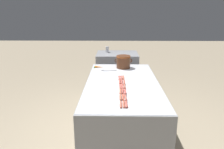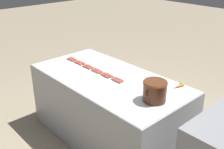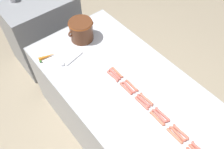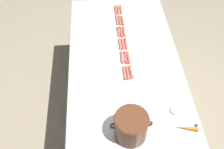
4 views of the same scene
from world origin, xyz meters
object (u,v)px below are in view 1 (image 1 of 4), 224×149
(hot_dog_10, at_px, (122,82))
(hot_dog_13, at_px, (126,98))
(hot_dog_5, at_px, (119,78))
(hot_dog_7, at_px, (123,97))
(hot_dog_15, at_px, (125,86))
(carrot, at_px, (99,67))
(hot_dog_0, at_px, (121,104))
(hot_dog_6, at_px, (124,104))
(hot_dog_4, at_px, (120,82))
(hot_dog_8, at_px, (123,91))
(hot_dog_11, at_px, (121,78))
(hot_dog_3, at_px, (120,86))
(hot_dog_17, at_px, (123,78))
(serving_spoon, at_px, (105,70))
(hot_dog_1, at_px, (120,97))
(back_cabinet, at_px, (117,76))
(hot_dog_14, at_px, (125,92))
(hot_dog_2, at_px, (120,91))
(hot_dog_12, at_px, (126,104))
(soda_can, at_px, (107,49))
(hot_dog_16, at_px, (124,82))
(bean_pot, at_px, (123,61))
(hot_dog_9, at_px, (122,86))

(hot_dog_10, height_order, hot_dog_13, same)
(hot_dog_5, distance_m, hot_dog_7, 0.73)
(hot_dog_15, relative_size, carrot, 0.88)
(hot_dog_0, xyz_separation_m, hot_dog_6, (0.03, 0.00, 0.00))
(hot_dog_4, bearing_deg, hot_dog_0, -90.16)
(hot_dog_8, height_order, hot_dog_11, same)
(hot_dog_3, height_order, hot_dog_4, same)
(hot_dog_11, height_order, hot_dog_17, same)
(serving_spoon, bearing_deg, hot_dog_6, -78.73)
(hot_dog_1, bearing_deg, hot_dog_5, 89.93)
(back_cabinet, relative_size, hot_dog_6, 6.11)
(hot_dog_6, distance_m, hot_dog_14, 0.37)
(hot_dog_2, distance_m, hot_dog_12, 0.37)
(hot_dog_8, relative_size, hot_dog_12, 1.00)
(hot_dog_5, relative_size, hot_dog_7, 1.00)
(hot_dog_17, bearing_deg, soda_can, 100.95)
(hot_dog_16, bearing_deg, back_cabinet, 92.98)
(hot_dog_14, height_order, carrot, carrot)
(hot_dog_7, height_order, hot_dog_12, same)
(hot_dog_6, distance_m, hot_dog_11, 0.92)
(hot_dog_7, relative_size, hot_dog_13, 1.00)
(hot_dog_2, distance_m, hot_dog_10, 0.37)
(hot_dog_0, relative_size, hot_dog_1, 1.00)
(hot_dog_4, height_order, bean_pot, bean_pot)
(hot_dog_5, relative_size, hot_dog_17, 1.00)
(hot_dog_9, relative_size, soda_can, 1.27)
(hot_dog_0, height_order, hot_dog_7, same)
(hot_dog_3, xyz_separation_m, hot_dog_10, (0.03, 0.19, 0.00))
(hot_dog_17, bearing_deg, carrot, 124.90)
(hot_dog_14, height_order, hot_dog_15, same)
(hot_dog_3, distance_m, hot_dog_11, 0.37)
(hot_dog_5, xyz_separation_m, hot_dog_12, (0.06, -0.91, 0.00))
(hot_dog_2, xyz_separation_m, hot_dog_11, (0.03, 0.55, 0.00))
(back_cabinet, height_order, hot_dog_12, back_cabinet)
(hot_dog_1, height_order, hot_dog_10, same)
(hot_dog_16, bearing_deg, soda_can, 99.87)
(carrot, bearing_deg, back_cabinet, 69.25)
(hot_dog_10, xyz_separation_m, carrot, (-0.37, 0.76, 0.00))
(hot_dog_1, xyz_separation_m, hot_dog_11, (0.03, 0.73, 0.00))
(back_cabinet, xyz_separation_m, hot_dog_5, (0.02, -1.42, 0.41))
(hot_dog_2, height_order, hot_dog_13, same)
(hot_dog_7, distance_m, soda_can, 2.26)
(hot_dog_5, bearing_deg, hot_dog_13, -85.50)
(back_cabinet, relative_size, hot_dog_12, 6.11)
(hot_dog_9, bearing_deg, hot_dog_16, 79.86)
(hot_dog_6, relative_size, soda_can, 1.27)
(back_cabinet, xyz_separation_m, hot_dog_9, (0.05, -1.78, 0.41))
(hot_dog_13, distance_m, serving_spoon, 1.18)
(hot_dog_11, xyz_separation_m, hot_dog_15, (0.03, -0.37, 0.00))
(hot_dog_14, bearing_deg, hot_dog_9, 99.34)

